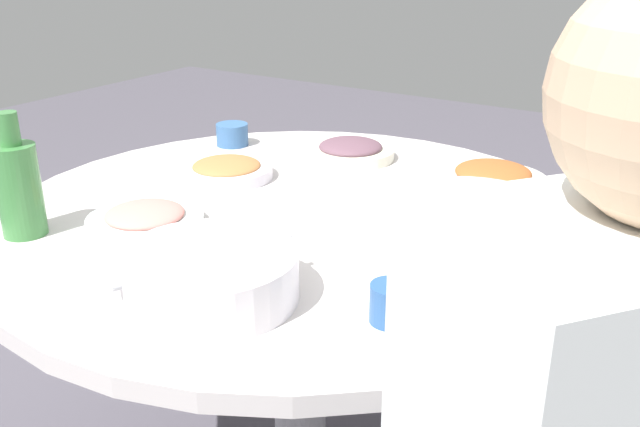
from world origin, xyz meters
TOP-DOWN VIEW (x-y plane):
  - round_dining_table at (0.00, 0.00)m, footprint 1.17×1.17m
  - rice_bowl at (0.35, -0.01)m, footprint 0.28×0.28m
  - soup_bowl at (0.09, -0.36)m, footprint 0.26×0.28m
  - dish_eggplant at (-0.09, 0.35)m, footprint 0.21×0.21m
  - dish_shrimp at (-0.19, -0.21)m, footprint 0.21×0.21m
  - dish_stirfry at (0.26, 0.36)m, footprint 0.23×0.23m
  - dish_tofu_braise at (-0.24, 0.08)m, footprint 0.20×0.20m
  - green_bottle at (-0.35, -0.35)m, footprint 0.08×0.08m
  - tea_cup_near at (-0.39, 0.28)m, footprint 0.08×0.08m
  - tea_cup_far at (0.34, -0.27)m, footprint 0.06×0.06m

SIDE VIEW (x-z plane):
  - round_dining_table at x=0.00m, z-range 0.25..0.97m
  - dish_shrimp at x=-0.19m, z-range 0.72..0.76m
  - dish_stirfry at x=0.26m, z-range 0.72..0.76m
  - dish_tofu_braise at x=-0.24m, z-range 0.72..0.76m
  - dish_eggplant at x=-0.09m, z-range 0.72..0.76m
  - tea_cup_near at x=-0.39m, z-range 0.72..0.78m
  - tea_cup_far at x=0.34m, z-range 0.72..0.78m
  - soup_bowl at x=0.09m, z-range 0.72..0.79m
  - rice_bowl at x=0.35m, z-range 0.72..0.82m
  - green_bottle at x=-0.35m, z-range 0.70..0.92m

